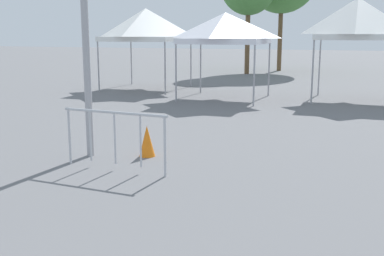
{
  "coord_description": "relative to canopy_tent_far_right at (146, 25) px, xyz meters",
  "views": [
    {
      "loc": [
        1.67,
        -0.36,
        2.43
      ],
      "look_at": [
        -0.24,
        4.9,
        1.3
      ],
      "focal_mm": 44.34,
      "sensor_mm": 36.0,
      "label": 1
    }
  ],
  "objects": [
    {
      "name": "canopy_tent_far_right",
      "position": [
        0.0,
        0.0,
        0.0
      ],
      "size": [
        3.18,
        3.18,
        3.45
      ],
      "color": "#9E9EA3",
      "rests_on": "ground"
    },
    {
      "name": "canopy_tent_far_left",
      "position": [
        4.07,
        -1.88,
        -0.17
      ],
      "size": [
        2.97,
        2.97,
        3.15
      ],
      "color": "#9E9EA3",
      "rests_on": "ground"
    },
    {
      "name": "canopy_tent_right_of_center",
      "position": [
        8.57,
        -0.8,
        0.15
      ],
      "size": [
        2.76,
        2.76,
        3.63
      ],
      "color": "#9E9EA3",
      "rests_on": "ground"
    },
    {
      "name": "crowd_barrier_by_lift",
      "position": [
        4.83,
        -11.56,
        -2.0
      ],
      "size": [
        2.1,
        0.19,
        1.08
      ],
      "color": "#B7BABF",
      "rests_on": "ground"
    },
    {
      "name": "traffic_cone_lot_center",
      "position": [
        4.95,
        -10.49,
        -2.45
      ],
      "size": [
        0.32,
        0.32,
        0.62
      ],
      "primitive_type": "cone",
      "color": "orange",
      "rests_on": "ground"
    }
  ]
}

